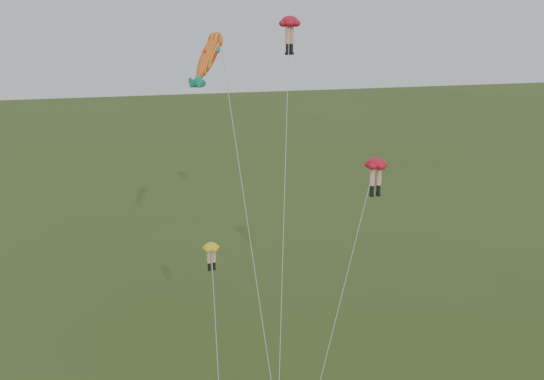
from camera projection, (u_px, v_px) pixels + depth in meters
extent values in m
ellipsoid|color=red|center=(290.00, 21.00, 38.63)|extent=(2.00, 2.00, 0.71)
cylinder|color=#F0B28E|center=(288.00, 35.00, 38.68)|extent=(0.32, 0.32, 1.09)
cylinder|color=black|center=(288.00, 48.00, 38.90)|extent=(0.25, 0.25, 0.55)
cube|color=black|center=(288.00, 54.00, 39.00)|extent=(0.34, 0.36, 0.16)
cylinder|color=#F0B28E|center=(291.00, 35.00, 39.03)|extent=(0.32, 0.32, 1.09)
cylinder|color=black|center=(291.00, 48.00, 39.25)|extent=(0.25, 0.25, 0.55)
cube|color=black|center=(291.00, 53.00, 39.34)|extent=(0.34, 0.36, 0.16)
cylinder|color=silver|center=(284.00, 205.00, 33.76)|extent=(5.31, 14.76, 20.44)
ellipsoid|color=red|center=(376.00, 163.00, 32.27)|extent=(1.30, 1.30, 0.63)
cylinder|color=#F0B28E|center=(372.00, 177.00, 32.43)|extent=(0.28, 0.28, 0.96)
cylinder|color=black|center=(372.00, 190.00, 32.62)|extent=(0.22, 0.22, 0.48)
cube|color=black|center=(372.00, 195.00, 32.70)|extent=(0.17, 0.28, 0.14)
cylinder|color=#F0B28E|center=(379.00, 176.00, 32.52)|extent=(0.28, 0.28, 0.96)
cylinder|color=black|center=(378.00, 189.00, 32.71)|extent=(0.22, 0.22, 0.48)
cube|color=black|center=(378.00, 195.00, 32.80)|extent=(0.17, 0.28, 0.14)
cylinder|color=silver|center=(342.00, 296.00, 30.96)|extent=(5.64, 4.87, 13.12)
ellipsoid|color=yellow|center=(211.00, 247.00, 32.12)|extent=(1.04, 1.04, 0.46)
cylinder|color=#F0B28E|center=(209.00, 257.00, 32.20)|extent=(0.20, 0.20, 0.70)
cylinder|color=black|center=(209.00, 266.00, 32.35)|extent=(0.16, 0.16, 0.35)
cube|color=black|center=(209.00, 270.00, 32.41)|extent=(0.14, 0.22, 0.10)
cylinder|color=#F0B28E|center=(214.00, 256.00, 32.32)|extent=(0.20, 0.20, 0.70)
cylinder|color=black|center=(214.00, 265.00, 32.46)|extent=(0.16, 0.16, 0.35)
cube|color=black|center=(214.00, 269.00, 32.52)|extent=(0.14, 0.22, 0.10)
cylinder|color=silver|center=(217.00, 348.00, 30.19)|extent=(0.91, 6.37, 8.80)
ellipsoid|color=#FFA320|center=(209.00, 55.00, 32.47)|extent=(2.63, 2.83, 2.96)
sphere|color=#FFA320|center=(209.00, 55.00, 32.47)|extent=(1.51, 1.55, 1.27)
cone|color=#16937F|center=(209.00, 55.00, 32.47)|extent=(1.32, 1.37, 1.20)
cone|color=#16937F|center=(209.00, 55.00, 32.47)|extent=(1.32, 1.37, 1.20)
cone|color=#16937F|center=(209.00, 55.00, 32.47)|extent=(0.74, 0.77, 0.67)
cone|color=#16937F|center=(209.00, 55.00, 32.47)|extent=(0.74, 0.77, 0.67)
cone|color=red|center=(209.00, 55.00, 32.47)|extent=(0.77, 0.79, 0.66)
cylinder|color=silver|center=(244.00, 246.00, 30.41)|extent=(1.15, 10.15, 18.36)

